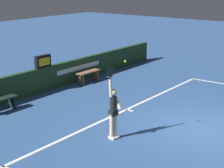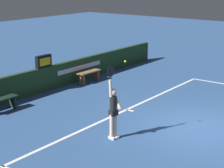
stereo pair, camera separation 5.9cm
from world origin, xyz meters
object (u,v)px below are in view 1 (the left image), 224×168
Objects in this scene: speed_display at (43,61)px; courtside_bench_far at (1,102)px; tennis_ball at (125,61)px; tennis_player at (113,109)px; courtside_bench_near at (88,74)px.

courtside_bench_far is (-2.79, -0.71, -0.92)m from speed_display.
speed_display is 11.55× the size of tennis_ball.
tennis_player is at bearing -113.26° from speed_display.
speed_display is 5.88m from tennis_player.
courtside_bench_near is at bearing 49.63° from tennis_ball.
courtside_bench_far is (-0.48, 4.68, -0.56)m from tennis_player.
speed_display is 2.51m from courtside_bench_near.
tennis_ball reaches higher than tennis_player.
speed_display is 3.02m from courtside_bench_far.
tennis_player is 33.75× the size of tennis_ball.
tennis_ball reaches higher than courtside_bench_near.
speed_display reaches higher than courtside_bench_near.
speed_display reaches higher than courtside_bench_far.
tennis_player reaches higher than courtside_bench_near.
tennis_player is 4.74m from courtside_bench_far.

